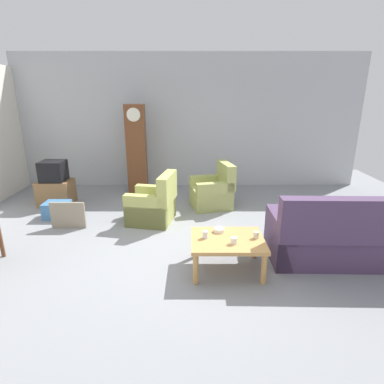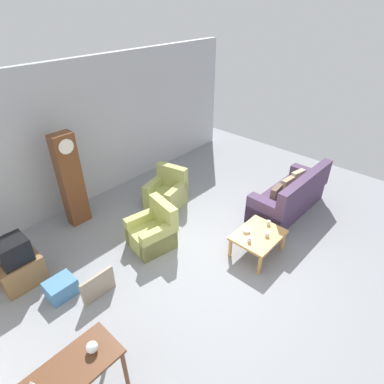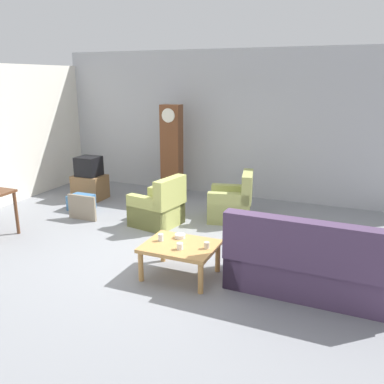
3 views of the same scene
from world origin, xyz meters
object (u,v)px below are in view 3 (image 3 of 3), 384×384
at_px(couch_floral, 313,267).
at_px(framed_picture_leaning, 82,208).
at_px(tv_stand_cabinet, 90,187).
at_px(bowl_white_stacked, 180,236).
at_px(cup_blue_rimmed, 161,237).
at_px(storage_box_blue, 81,202).
at_px(grandfather_clock, 172,151).
at_px(cup_cream_tall, 207,245).
at_px(cup_white_porcelain, 180,246).
at_px(tv_crt, 89,166).
at_px(armchair_olive_far, 232,204).
at_px(coffee_table_wood, 180,249).
at_px(armchair_olive_near, 158,209).

height_order(couch_floral, framed_picture_leaning, couch_floral).
xyz_separation_m(tv_stand_cabinet, bowl_white_stacked, (3.27, -2.39, 0.22)).
bearing_deg(cup_blue_rimmed, storage_box_blue, 146.26).
relative_size(grandfather_clock, cup_cream_tall, 22.98).
distance_m(cup_white_porcelain, cup_cream_tall, 0.35).
height_order(tv_crt, cup_white_porcelain, tv_crt).
height_order(tv_crt, bowl_white_stacked, tv_crt).
height_order(couch_floral, tv_crt, couch_floral).
height_order(armchair_olive_far, coffee_table_wood, armchair_olive_far).
bearing_deg(couch_floral, cup_blue_rimmed, -174.05).
bearing_deg(cup_cream_tall, tv_stand_cabinet, 145.37).
height_order(cup_cream_tall, bowl_white_stacked, cup_cream_tall).
height_order(armchair_olive_near, armchair_olive_far, same).
xyz_separation_m(grandfather_clock, tv_stand_cabinet, (-1.61, -0.87, -0.77)).
bearing_deg(armchair_olive_far, bowl_white_stacked, -91.62).
xyz_separation_m(tv_crt, cup_blue_rimmed, (3.07, -2.58, -0.22)).
bearing_deg(armchair_olive_near, cup_white_porcelain, -55.46).
distance_m(armchair_olive_near, bowl_white_stacked, 1.82).
distance_m(tv_stand_cabinet, storage_box_blue, 0.81).
xyz_separation_m(armchair_olive_near, storage_box_blue, (-1.87, 0.20, -0.15)).
distance_m(armchair_olive_far, tv_crt, 3.37).
relative_size(coffee_table_wood, storage_box_blue, 2.08).
xyz_separation_m(couch_floral, bowl_white_stacked, (-1.79, -0.01, 0.13)).
bearing_deg(framed_picture_leaning, cup_cream_tall, -24.06).
bearing_deg(storage_box_blue, cup_blue_rimmed, -33.74).
distance_m(grandfather_clock, cup_white_porcelain, 4.07).
xyz_separation_m(armchair_olive_near, framed_picture_leaning, (-1.47, -0.30, -0.07)).
height_order(couch_floral, cup_cream_tall, couch_floral).
relative_size(framed_picture_leaning, storage_box_blue, 1.30).
xyz_separation_m(armchair_olive_near, coffee_table_wood, (1.18, -1.66, 0.09)).
relative_size(tv_crt, cup_blue_rimmed, 4.88).
bearing_deg(cup_cream_tall, storage_box_blue, 151.72).
height_order(framed_picture_leaning, bowl_white_stacked, bowl_white_stacked).
bearing_deg(tv_stand_cabinet, grandfather_clock, 28.34).
relative_size(tv_crt, framed_picture_leaning, 0.80).
relative_size(armchair_olive_far, grandfather_clock, 0.46).
height_order(armchair_olive_near, cup_cream_tall, armchair_olive_near).
xyz_separation_m(cup_cream_tall, bowl_white_stacked, (-0.47, 0.20, -0.02)).
xyz_separation_m(cup_white_porcelain, cup_blue_rimmed, (-0.36, 0.16, 0.01)).
xyz_separation_m(grandfather_clock, bowl_white_stacked, (1.66, -3.25, -0.54)).
xyz_separation_m(coffee_table_wood, tv_crt, (-3.37, 2.60, 0.34)).
relative_size(armchair_olive_far, tv_stand_cabinet, 1.38).
bearing_deg(cup_cream_tall, armchair_olive_near, 133.34).
bearing_deg(armchair_olive_near, framed_picture_leaning, -168.62).
bearing_deg(cup_cream_tall, cup_white_porcelain, -153.29).
height_order(coffee_table_wood, tv_stand_cabinet, tv_stand_cabinet).
bearing_deg(bowl_white_stacked, framed_picture_leaning, 155.72).
height_order(cup_blue_rimmed, cup_cream_tall, cup_blue_rimmed).
bearing_deg(grandfather_clock, cup_blue_rimmed, -67.02).
xyz_separation_m(armchair_olive_near, tv_stand_cabinet, (-2.19, 0.94, -0.04)).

